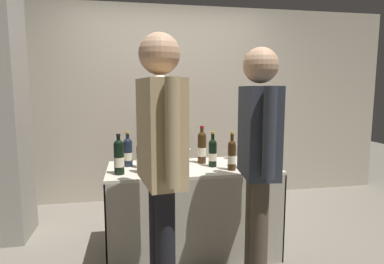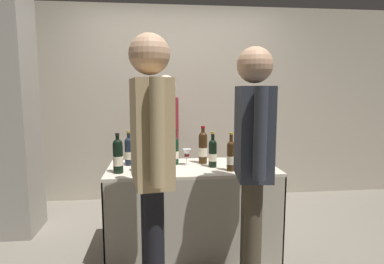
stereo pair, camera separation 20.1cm
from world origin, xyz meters
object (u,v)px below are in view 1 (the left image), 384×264
object	(u,v)px
featured_wine_bottle	(232,155)
wine_glass_mid	(233,148)
tasting_table	(192,195)
vendor_presenter	(161,134)
display_bottle_0	(156,156)
wine_glass_near_vendor	(186,154)
flower_vase	(142,154)
taster_foreground_right	(258,150)

from	to	relation	value
featured_wine_bottle	wine_glass_mid	bearing A→B (deg)	70.98
tasting_table	vendor_presenter	bearing A→B (deg)	103.57
tasting_table	featured_wine_bottle	world-z (taller)	featured_wine_bottle
wine_glass_mid	vendor_presenter	distance (m)	0.86
display_bottle_0	vendor_presenter	xyz separation A→B (m)	(0.13, 0.94, 0.04)
tasting_table	wine_glass_near_vendor	bearing A→B (deg)	123.79
tasting_table	vendor_presenter	world-z (taller)	vendor_presenter
flower_vase	display_bottle_0	bearing A→B (deg)	-58.38
wine_glass_near_vendor	taster_foreground_right	xyz separation A→B (m)	(0.37, -0.71, 0.15)
featured_wine_bottle	vendor_presenter	xyz separation A→B (m)	(-0.49, 0.98, 0.05)
tasting_table	display_bottle_0	xyz separation A→B (m)	(-0.32, -0.14, 0.39)
tasting_table	vendor_presenter	distance (m)	0.93
wine_glass_mid	taster_foreground_right	bearing A→B (deg)	-96.66
tasting_table	wine_glass_near_vendor	world-z (taller)	wine_glass_near_vendor
tasting_table	featured_wine_bottle	xyz separation A→B (m)	(0.30, -0.18, 0.38)
vendor_presenter	taster_foreground_right	distance (m)	1.54
vendor_presenter	wine_glass_near_vendor	bearing A→B (deg)	8.36
wine_glass_mid	flower_vase	world-z (taller)	flower_vase
tasting_table	taster_foreground_right	distance (m)	0.89
featured_wine_bottle	wine_glass_mid	distance (m)	0.43
wine_glass_near_vendor	display_bottle_0	bearing A→B (deg)	-145.01
flower_vase	taster_foreground_right	world-z (taller)	taster_foreground_right
featured_wine_bottle	display_bottle_0	xyz separation A→B (m)	(-0.62, 0.04, 0.01)
display_bottle_0	wine_glass_near_vendor	distance (m)	0.34
flower_vase	vendor_presenter	distance (m)	0.80
display_bottle_0	wine_glass_near_vendor	world-z (taller)	display_bottle_0
tasting_table	flower_vase	bearing A→B (deg)	176.13
display_bottle_0	wine_glass_mid	distance (m)	0.84
featured_wine_bottle	wine_glass_near_vendor	bearing A→B (deg)	144.32
wine_glass_near_vendor	vendor_presenter	world-z (taller)	vendor_presenter
vendor_presenter	taster_foreground_right	xyz separation A→B (m)	(0.53, -1.45, 0.07)
wine_glass_mid	vendor_presenter	xyz separation A→B (m)	(-0.63, 0.58, 0.07)
flower_vase	taster_foreground_right	xyz separation A→B (m)	(0.76, -0.68, 0.13)
vendor_presenter	wine_glass_mid	bearing A→B (deg)	44.21
wine_glass_near_vendor	wine_glass_mid	xyz separation A→B (m)	(0.48, 0.16, 0.00)
wine_glass_mid	wine_glass_near_vendor	bearing A→B (deg)	-161.02
wine_glass_near_vendor	taster_foreground_right	bearing A→B (deg)	-62.07
flower_vase	wine_glass_mid	bearing A→B (deg)	12.65
vendor_presenter	display_bottle_0	bearing A→B (deg)	-11.13
tasting_table	flower_vase	world-z (taller)	flower_vase
wine_glass_mid	flower_vase	xyz separation A→B (m)	(-0.86, -0.19, 0.02)
tasting_table	flower_vase	distance (m)	0.56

